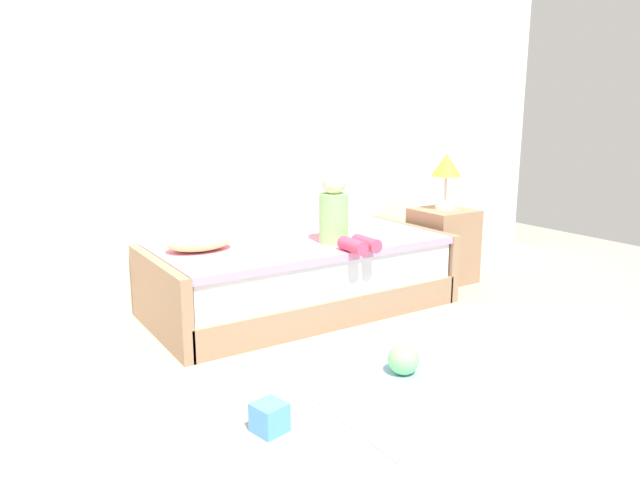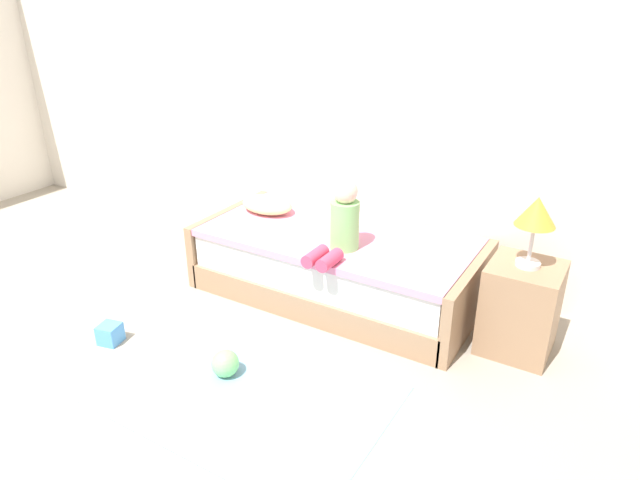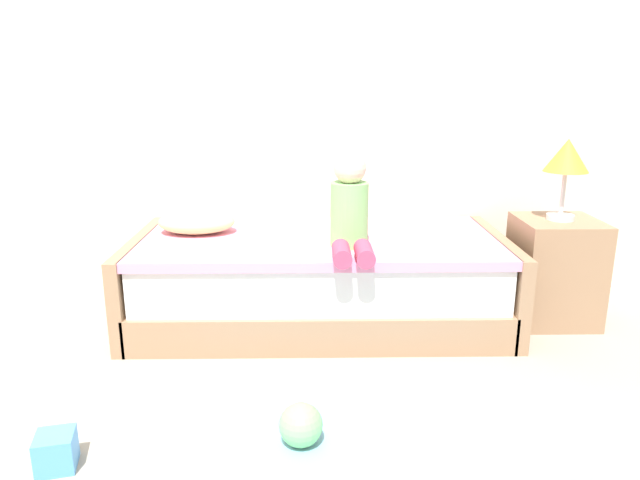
# 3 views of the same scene
# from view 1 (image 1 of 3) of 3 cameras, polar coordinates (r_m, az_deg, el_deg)

# --- Properties ---
(wall_rear) EXTENTS (7.20, 0.10, 2.90)m
(wall_rear) POSITION_cam_1_polar(r_m,az_deg,el_deg) (4.31, -13.78, 12.84)
(wall_rear) COLOR silver
(wall_rear) RESTS_ON ground
(bed) EXTENTS (2.11, 1.00, 0.50)m
(bed) POSITION_cam_1_polar(r_m,az_deg,el_deg) (4.20, -1.85, -3.42)
(bed) COLOR #997556
(bed) RESTS_ON ground
(nightstand) EXTENTS (0.44, 0.44, 0.60)m
(nightstand) POSITION_cam_1_polar(r_m,az_deg,el_deg) (4.98, 11.73, -0.50)
(nightstand) COLOR #997556
(nightstand) RESTS_ON ground
(table_lamp) EXTENTS (0.24, 0.24, 0.45)m
(table_lamp) POSITION_cam_1_polar(r_m,az_deg,el_deg) (4.88, 12.06, 6.81)
(table_lamp) COLOR silver
(table_lamp) RESTS_ON nightstand
(child_figure) EXTENTS (0.20, 0.51, 0.50)m
(child_figure) POSITION_cam_1_polar(r_m,az_deg,el_deg) (3.99, 1.71, 2.49)
(child_figure) COLOR #7FC672
(child_figure) RESTS_ON bed
(pillow) EXTENTS (0.44, 0.30, 0.13)m
(pillow) POSITION_cam_1_polar(r_m,az_deg,el_deg) (3.91, -11.55, -0.07)
(pillow) COLOR #F2E58C
(pillow) RESTS_ON bed
(toy_ball) EXTENTS (0.17, 0.17, 0.17)m
(toy_ball) POSITION_cam_1_polar(r_m,az_deg,el_deg) (3.28, 8.04, -11.30)
(toy_ball) COLOR #7FD872
(toy_ball) RESTS_ON ground
(area_rug) EXTENTS (1.60, 1.10, 0.01)m
(area_rug) POSITION_cam_1_polar(r_m,az_deg,el_deg) (3.40, 11.96, -12.01)
(area_rug) COLOR #7AA8CC
(area_rug) RESTS_ON ground
(toy_block) EXTENTS (0.16, 0.16, 0.13)m
(toy_block) POSITION_cam_1_polar(r_m,az_deg,el_deg) (2.74, -4.88, -16.65)
(toy_block) COLOR #4C99E5
(toy_block) RESTS_ON ground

